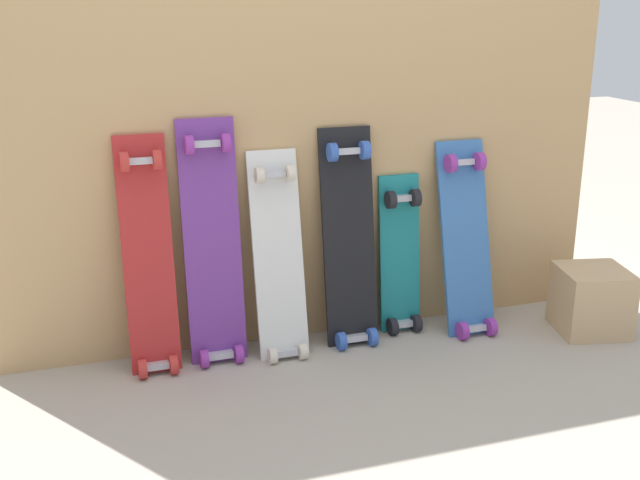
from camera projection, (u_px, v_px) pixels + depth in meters
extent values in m
plane|color=#A89E8E|center=(315.00, 338.00, 3.09)|extent=(12.00, 12.00, 0.00)
cube|color=tan|center=(308.00, 136.00, 2.91)|extent=(2.44, 0.04, 1.60)
cube|color=#B22626|center=(149.00, 264.00, 2.76)|extent=(0.18, 0.16, 0.91)
cube|color=#B7B7BF|center=(158.00, 366.00, 2.79)|extent=(0.08, 0.04, 0.03)
cube|color=#B7B7BF|center=(140.00, 161.00, 2.68)|extent=(0.08, 0.04, 0.03)
cylinder|color=red|center=(143.00, 369.00, 2.76)|extent=(0.03, 0.07, 0.07)
cylinder|color=red|center=(174.00, 365.00, 2.79)|extent=(0.03, 0.07, 0.07)
cylinder|color=red|center=(124.00, 162.00, 2.65)|extent=(0.03, 0.07, 0.07)
cylinder|color=red|center=(157.00, 160.00, 2.68)|extent=(0.03, 0.07, 0.07)
cube|color=#6B338C|center=(213.00, 251.00, 2.83)|extent=(0.21, 0.14, 0.95)
cube|color=#B7B7BF|center=(221.00, 355.00, 2.88)|extent=(0.09, 0.04, 0.03)
cube|color=#B7B7BF|center=(207.00, 144.00, 2.74)|extent=(0.09, 0.04, 0.03)
cylinder|color=purple|center=(204.00, 359.00, 2.84)|extent=(0.03, 0.07, 0.07)
cylinder|color=purple|center=(239.00, 354.00, 2.88)|extent=(0.03, 0.07, 0.07)
cylinder|color=purple|center=(189.00, 145.00, 2.70)|extent=(0.03, 0.07, 0.07)
cylinder|color=purple|center=(226.00, 143.00, 2.74)|extent=(0.03, 0.07, 0.07)
cube|color=silver|center=(279.00, 264.00, 2.90)|extent=(0.19, 0.19, 0.83)
cube|color=#B7B7BF|center=(287.00, 353.00, 2.91)|extent=(0.08, 0.04, 0.03)
cube|color=#B7B7BF|center=(274.00, 174.00, 2.84)|extent=(0.08, 0.04, 0.03)
cylinder|color=beige|center=(273.00, 356.00, 2.88)|extent=(0.03, 0.06, 0.06)
cylinder|color=beige|center=(303.00, 352.00, 2.91)|extent=(0.03, 0.06, 0.06)
cylinder|color=beige|center=(259.00, 175.00, 2.81)|extent=(0.03, 0.06, 0.06)
cylinder|color=beige|center=(290.00, 173.00, 2.84)|extent=(0.03, 0.06, 0.06)
cube|color=black|center=(349.00, 245.00, 2.99)|extent=(0.21, 0.16, 0.89)
cube|color=#B7B7BF|center=(355.00, 338.00, 3.02)|extent=(0.09, 0.04, 0.03)
cube|color=#B7B7BF|center=(347.00, 151.00, 2.91)|extent=(0.09, 0.04, 0.03)
cylinder|color=#3359B2|center=(341.00, 341.00, 2.98)|extent=(0.03, 0.07, 0.07)
cylinder|color=#3359B2|center=(372.00, 337.00, 3.02)|extent=(0.03, 0.07, 0.07)
cylinder|color=#3359B2|center=(332.00, 152.00, 2.87)|extent=(0.03, 0.07, 0.07)
cylinder|color=#3359B2|center=(365.00, 150.00, 2.91)|extent=(0.03, 0.07, 0.07)
cube|color=#197A7F|center=(399.00, 261.00, 3.12)|extent=(0.17, 0.09, 0.69)
cube|color=#B7B7BF|center=(403.00, 324.00, 3.15)|extent=(0.08, 0.04, 0.03)
cube|color=#B7B7BF|center=(401.00, 198.00, 3.04)|extent=(0.08, 0.04, 0.03)
cylinder|color=black|center=(393.00, 327.00, 3.12)|extent=(0.03, 0.07, 0.07)
cylinder|color=black|center=(416.00, 323.00, 3.15)|extent=(0.03, 0.07, 0.07)
cylinder|color=black|center=(391.00, 200.00, 3.01)|extent=(0.03, 0.07, 0.07)
cylinder|color=black|center=(415.00, 198.00, 3.04)|extent=(0.03, 0.07, 0.07)
cube|color=#386BAD|center=(466.00, 246.00, 3.11)|extent=(0.20, 0.23, 0.82)
cube|color=#B7B7BF|center=(474.00, 328.00, 3.11)|extent=(0.09, 0.04, 0.03)
cube|color=#B7B7BF|center=(463.00, 163.00, 3.07)|extent=(0.09, 0.04, 0.03)
cylinder|color=purple|center=(462.00, 331.00, 3.07)|extent=(0.03, 0.07, 0.07)
cylinder|color=purple|center=(491.00, 327.00, 3.11)|extent=(0.03, 0.07, 0.07)
cylinder|color=purple|center=(451.00, 163.00, 3.03)|extent=(0.03, 0.07, 0.07)
cylinder|color=purple|center=(479.00, 161.00, 3.07)|extent=(0.03, 0.07, 0.07)
cube|color=tan|center=(591.00, 300.00, 3.13)|extent=(0.31, 0.31, 0.26)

